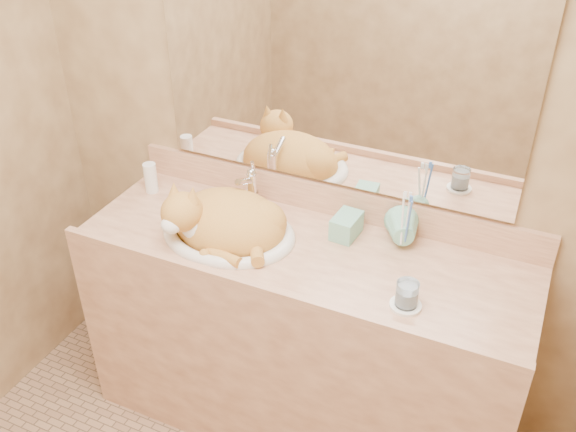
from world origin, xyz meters
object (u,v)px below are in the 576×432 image
at_px(cat, 222,219).
at_px(toothbrush_cup, 403,239).
at_px(vanity_counter, 301,340).
at_px(water_glass, 407,294).
at_px(sink_basin, 228,217).
at_px(soap_dispenser, 340,222).

height_order(cat, toothbrush_cup, cat).
height_order(vanity_counter, cat, cat).
bearing_deg(cat, water_glass, -9.71).
relative_size(sink_basin, cat, 1.15).
distance_m(soap_dispenser, toothbrush_cup, 0.22).
bearing_deg(vanity_counter, cat, -173.88).
relative_size(cat, toothbrush_cup, 3.42).
height_order(sink_basin, cat, cat).
relative_size(vanity_counter, cat, 3.81).
bearing_deg(soap_dispenser, toothbrush_cup, 16.46).
height_order(cat, water_glass, cat).
bearing_deg(toothbrush_cup, sink_basin, -165.47).
distance_m(sink_basin, water_glass, 0.69).
relative_size(soap_dispenser, toothbrush_cup, 1.51).
bearing_deg(cat, toothbrush_cup, 13.85).
bearing_deg(water_glass, sink_basin, 170.49).
xyz_separation_m(cat, soap_dispenser, (0.39, 0.12, 0.02)).
distance_m(soap_dispenser, water_glass, 0.38).
bearing_deg(toothbrush_cup, cat, -164.82).
height_order(vanity_counter, sink_basin, sink_basin).
xyz_separation_m(vanity_counter, cat, (-0.29, -0.03, 0.49)).
relative_size(vanity_counter, toothbrush_cup, 13.03).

